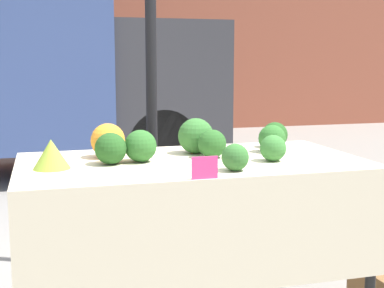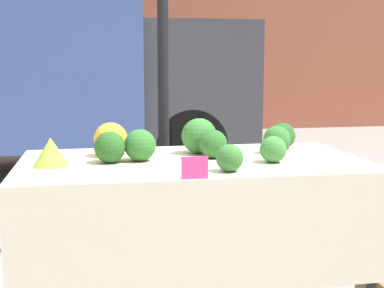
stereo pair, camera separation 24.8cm
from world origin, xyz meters
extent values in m
cylinder|color=black|center=(-0.04, 0.80, 1.23)|extent=(0.07, 0.07, 2.47)
cube|color=#333338|center=(0.74, 4.17, 1.11)|extent=(1.38, 1.68, 1.47)
cylinder|color=black|center=(0.61, 3.44, 0.42)|extent=(0.83, 0.22, 0.83)
cylinder|color=black|center=(0.61, 4.90, 0.42)|extent=(0.83, 0.22, 0.83)
cube|color=beige|center=(0.00, 0.00, 0.87)|extent=(1.70, 0.90, 0.03)
cube|color=beige|center=(0.00, -0.44, 0.61)|extent=(1.70, 0.01, 0.49)
cylinder|color=black|center=(0.79, -0.39, 0.43)|extent=(0.05, 0.05, 0.85)
cylinder|color=black|center=(-0.79, 0.39, 0.43)|extent=(0.05, 0.05, 0.85)
cylinder|color=black|center=(0.79, 0.39, 0.43)|extent=(0.05, 0.05, 0.85)
sphere|color=orange|center=(-0.39, 0.18, 0.97)|extent=(0.17, 0.17, 0.17)
cone|color=#93B238|center=(-0.68, -0.05, 0.95)|extent=(0.17, 0.17, 0.14)
sphere|color=#23511E|center=(0.56, 0.25, 0.95)|extent=(0.15, 0.15, 0.15)
sphere|color=#285B23|center=(0.11, 0.03, 0.95)|extent=(0.15, 0.15, 0.15)
sphere|color=#23511E|center=(-0.40, -0.01, 0.96)|extent=(0.15, 0.15, 0.15)
sphere|color=#336B2D|center=(0.11, -0.31, 0.94)|extent=(0.12, 0.12, 0.12)
sphere|color=#2D6628|center=(-0.26, 0.01, 0.96)|extent=(0.16, 0.16, 0.16)
sphere|color=#2D6628|center=(0.48, 0.11, 0.96)|extent=(0.15, 0.15, 0.15)
sphere|color=#387533|center=(0.37, -0.14, 0.95)|extent=(0.13, 0.13, 0.13)
sphere|color=#336B2D|center=(0.07, 0.18, 0.98)|extent=(0.19, 0.19, 0.19)
cube|color=#E53D84|center=(-0.07, -0.44, 0.93)|extent=(0.11, 0.01, 0.10)
camera|label=1|loc=(-0.70, -2.52, 1.37)|focal=50.00mm
camera|label=2|loc=(-0.46, -2.58, 1.37)|focal=50.00mm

